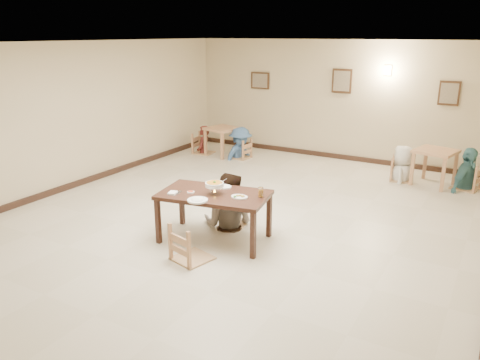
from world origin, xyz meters
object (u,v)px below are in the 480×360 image
Objects in this scene: main_table at (214,198)px; chair_far at (234,199)px; bg_table_right at (435,156)px; bg_diner_c at (405,146)px; main_diner at (228,173)px; bg_chair_rr at (468,164)px; bg_diner_d at (471,148)px; bg_diner_a at (203,126)px; bg_table_left at (222,133)px; bg_chair_rl at (403,159)px; chair_near at (191,225)px; drink_glass at (261,193)px; bg_chair_lr at (240,140)px; bg_diner_b at (240,127)px; curry_warmer at (214,185)px; bg_chair_ll at (203,134)px.

main_table is 0.77m from chair_far.
bg_diner_c reaches higher than bg_table_right.
bg_diner_c is at bearing -127.41° from main_diner.
bg_chair_rr is 0.61× the size of bg_diner_d.
bg_diner_a is at bearing -62.22° from main_diner.
bg_chair_rr is (5.94, 0.18, -0.08)m from bg_table_left.
bg_chair_rl is 1.35m from bg_diner_d.
chair_near reaches higher than drink_glass.
bg_chair_lr is 4.08m from bg_chair_rl.
bg_diner_b is at bearing 4.32° from bg_chair_lr.
curry_warmer is at bearing -117.90° from bg_table_right.
main_diner is (-0.04, -0.12, 0.48)m from chair_far.
drink_glass is 5.93m from bg_chair_ll.
bg_diner_b is at bearing -52.72° from chair_near.
bg_chair_lr is 5.38m from bg_chair_rr.
bg_diner_c is (1.19, 4.52, -0.06)m from drink_glass.
main_diner is at bearing -26.12° from bg_chair_rr.
curry_warmer is 5.78m from bg_chair_rr.
bg_chair_rl is 1.30m from bg_chair_rr.
bg_chair_ll is 0.67× the size of bg_diner_c.
bg_chair_rr is at bearing 88.29° from bg_diner_c.
main_diner reaches higher than bg_diner_a.
bg_diner_c reaches higher than drink_glass.
chair_near reaches higher than bg_chair_lr.
bg_chair_rl is at bearing 175.03° from bg_diner_c.
drink_glass reaches higher than main_table.
bg_chair_rl is 0.56× the size of bg_diner_d.
chair_near is 5.81m from bg_diner_b.
chair_far is at bearing 32.86° from bg_chair_lr.
drink_glass is at bearing -143.65° from bg_chair_ll.
chair_near is 6.06m from bg_table_left.
chair_far is at bearing -26.58° from bg_chair_rr.
curry_warmer is 0.18× the size of bg_diner_d.
bg_diner_c is (5.21, 0.18, 0.03)m from bg_diner_a.
bg_chair_ll is 0.69× the size of bg_diner_a.
drink_glass is at bearing 37.64° from bg_chair_lr.
bg_table_left is 4.65m from bg_chair_rl.
curry_warmer is 5.15m from bg_chair_lr.
bg_chair_rr is (3.27, 4.06, 0.09)m from chair_far.
bg_diner_d is at bearing 6.18° from bg_table_right.
main_table is 5.37m from bg_table_left.
main_diner is at bearing 161.88° from bg_diner_d.
bg_diner_d is (3.10, 5.53, 0.36)m from chair_near.
bg_table_left is 0.51× the size of bg_diner_d.
bg_diner_b is 4.08m from bg_diner_c.
bg_diner_b reaches higher than bg_chair_ll.
bg_diner_b reaches higher than main_table.
bg_diner_d is at bearing 38.32° from chair_far.
bg_diner_d reaches higher than curry_warmer.
chair_far reaches higher than bg_table_right.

